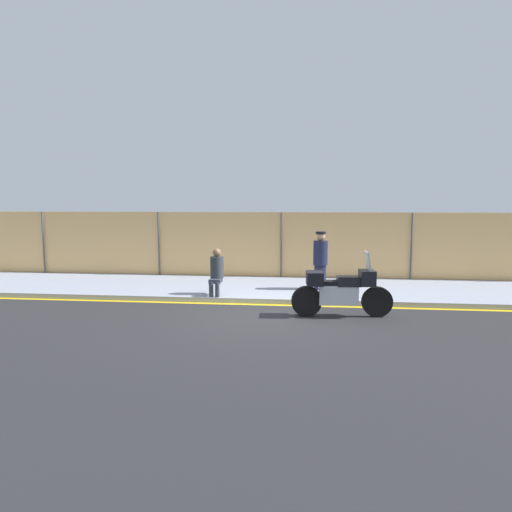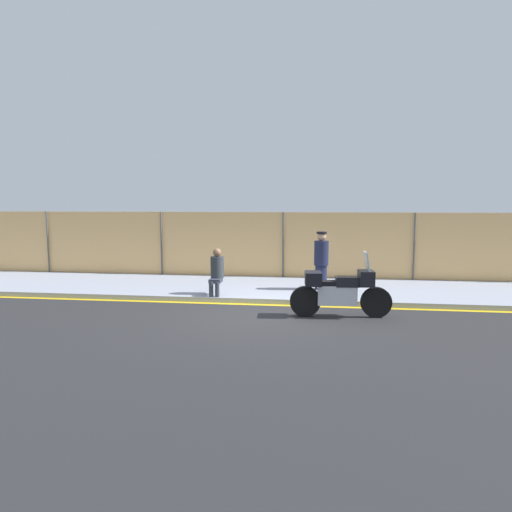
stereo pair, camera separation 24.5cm
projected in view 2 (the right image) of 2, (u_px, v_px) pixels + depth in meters
The scene contains 7 objects.
ground_plane at pixel (268, 315), 10.35m from camera, with size 120.00×120.00×0.00m, color #262628.
sidewalk at pixel (278, 289), 13.19m from camera, with size 30.47×3.50×0.13m.
curb_paint_stripe at pixel (272, 305), 11.38m from camera, with size 30.47×0.18×0.01m.
storefront_fence at pixel (283, 246), 14.87m from camera, with size 28.95×0.17×2.24m.
motorcycle at pixel (340, 291), 10.15m from camera, with size 2.26×0.60×1.47m.
officer_standing at pixel (321, 260), 12.69m from camera, with size 0.40×0.40×1.62m.
person_seated_on_curb at pixel (217, 269), 12.00m from camera, with size 0.36×0.63×1.22m.
Camera 2 is at (1.07, -10.07, 2.55)m, focal length 32.00 mm.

